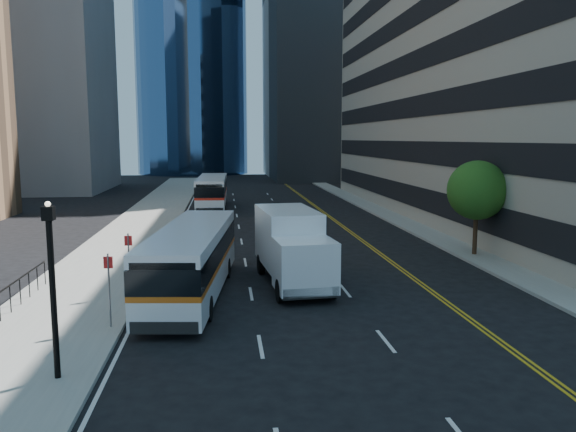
{
  "coord_description": "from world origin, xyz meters",
  "views": [
    {
      "loc": [
        -4.57,
        -20.7,
        6.42
      ],
      "look_at": [
        -1.58,
        5.2,
        2.8
      ],
      "focal_mm": 35.0,
      "sensor_mm": 36.0,
      "label": 1
    }
  ],
  "objects_px": {
    "street_tree": "(477,190)",
    "lamp_post": "(52,283)",
    "bus_front": "(192,259)",
    "bus_rear": "(212,191)",
    "box_truck": "(292,246)"
  },
  "relations": [
    {
      "from": "street_tree",
      "to": "lamp_post",
      "type": "xyz_separation_m",
      "value": [
        -18.0,
        -14.0,
        -0.92
      ]
    },
    {
      "from": "lamp_post",
      "to": "bus_front",
      "type": "distance_m",
      "value": 8.7
    },
    {
      "from": "bus_rear",
      "to": "box_truck",
      "type": "xyz_separation_m",
      "value": [
        3.99,
        -27.86,
        0.12
      ]
    },
    {
      "from": "lamp_post",
      "to": "bus_rear",
      "type": "height_order",
      "value": "lamp_post"
    },
    {
      "from": "bus_front",
      "to": "street_tree",
      "type": "bearing_deg",
      "value": 28.37
    },
    {
      "from": "lamp_post",
      "to": "box_truck",
      "type": "xyz_separation_m",
      "value": [
        7.39,
        9.36,
        -1.01
      ]
    },
    {
      "from": "lamp_post",
      "to": "box_truck",
      "type": "distance_m",
      "value": 11.97
    },
    {
      "from": "bus_front",
      "to": "box_truck",
      "type": "height_order",
      "value": "box_truck"
    },
    {
      "from": "bus_front",
      "to": "bus_rear",
      "type": "xyz_separation_m",
      "value": [
        0.27,
        29.18,
        0.04
      ]
    },
    {
      "from": "bus_rear",
      "to": "box_truck",
      "type": "relative_size",
      "value": 1.63
    },
    {
      "from": "lamp_post",
      "to": "bus_rear",
      "type": "bearing_deg",
      "value": 84.79
    },
    {
      "from": "street_tree",
      "to": "bus_front",
      "type": "xyz_separation_m",
      "value": [
        -14.87,
        -5.96,
        -2.1
      ]
    },
    {
      "from": "lamp_post",
      "to": "bus_rear",
      "type": "distance_m",
      "value": 37.39
    },
    {
      "from": "bus_rear",
      "to": "lamp_post",
      "type": "bearing_deg",
      "value": -93.73
    },
    {
      "from": "street_tree",
      "to": "bus_front",
      "type": "bearing_deg",
      "value": -158.15
    }
  ]
}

